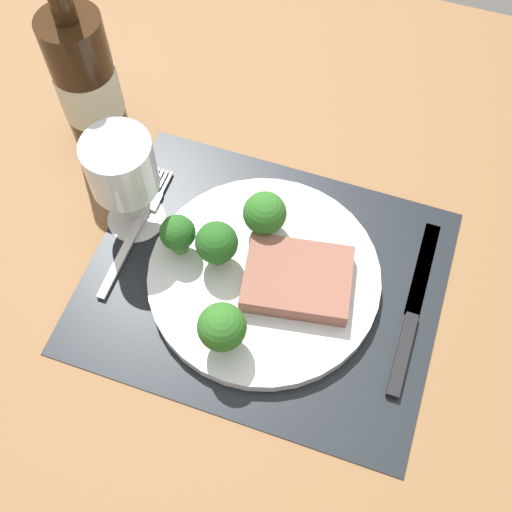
{
  "coord_description": "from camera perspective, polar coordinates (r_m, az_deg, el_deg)",
  "views": [
    {
      "loc": [
        10.06,
        -32.1,
        66.89
      ],
      "look_at": [
        -1.64,
        1.88,
        1.9
      ],
      "focal_mm": 44.64,
      "sensor_mm": 36.0,
      "label": 1
    }
  ],
  "objects": [
    {
      "name": "broccoli_back_left",
      "position": [
        0.66,
        -3.07,
        -6.43
      ],
      "size": [
        5.19,
        5.19,
        6.88
      ],
      "color": "#5B8942",
      "rests_on": "plate"
    },
    {
      "name": "ground_plane",
      "position": [
        0.76,
        0.71,
        -2.76
      ],
      "size": [
        140.0,
        110.0,
        3.0
      ],
      "primitive_type": "cube",
      "color": "brown"
    },
    {
      "name": "broccoli_center",
      "position": [
        0.71,
        -3.62,
        0.99
      ],
      "size": [
        4.86,
        4.86,
        6.37
      ],
      "color": "#6B994C",
      "rests_on": "plate"
    },
    {
      "name": "fork",
      "position": [
        0.79,
        -10.72,
        2.42
      ],
      "size": [
        2.4,
        19.2,
        0.5
      ],
      "rotation": [
        0.0,
        0.0,
        0.05
      ],
      "color": "silver",
      "rests_on": "placemat"
    },
    {
      "name": "steak",
      "position": [
        0.72,
        3.74,
        -2.04
      ],
      "size": [
        13.3,
        10.95,
        2.4
      ],
      "primitive_type": "cube",
      "rotation": [
        0.0,
        0.0,
        0.17
      ],
      "color": "#8C5647",
      "rests_on": "plate"
    },
    {
      "name": "knife",
      "position": [
        0.74,
        13.72,
        -5.53
      ],
      "size": [
        1.8,
        23.0,
        0.8
      ],
      "rotation": [
        0.0,
        0.0,
        0.03
      ],
      "color": "black",
      "rests_on": "placemat"
    },
    {
      "name": "broccoli_front_edge",
      "position": [
        0.72,
        -7.15,
        1.74
      ],
      "size": [
        4.15,
        4.15,
        5.63
      ],
      "color": "#5B8942",
      "rests_on": "plate"
    },
    {
      "name": "wine_bottle",
      "position": [
        0.82,
        -14.95,
        14.85
      ],
      "size": [
        7.58,
        7.58,
        29.71
      ],
      "color": "#331E0F",
      "rests_on": "ground_plane"
    },
    {
      "name": "broccoli_near_fork",
      "position": [
        0.73,
        0.79,
        3.84
      ],
      "size": [
        5.09,
        5.09,
        6.05
      ],
      "color": "#6B994C",
      "rests_on": "plate"
    },
    {
      "name": "placemat",
      "position": [
        0.75,
        0.72,
        -2.2
      ],
      "size": [
        40.9,
        33.41,
        0.3
      ],
      "primitive_type": "cube",
      "color": "black",
      "rests_on": "ground_plane"
    },
    {
      "name": "wine_glass",
      "position": [
        0.73,
        -11.92,
        7.5
      ],
      "size": [
        7.83,
        7.83,
        14.3
      ],
      "color": "silver",
      "rests_on": "ground_plane"
    },
    {
      "name": "plate",
      "position": [
        0.74,
        0.73,
        -1.87
      ],
      "size": [
        26.97,
        26.97,
        1.6
      ],
      "primitive_type": "cylinder",
      "color": "silver",
      "rests_on": "placemat"
    }
  ]
}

